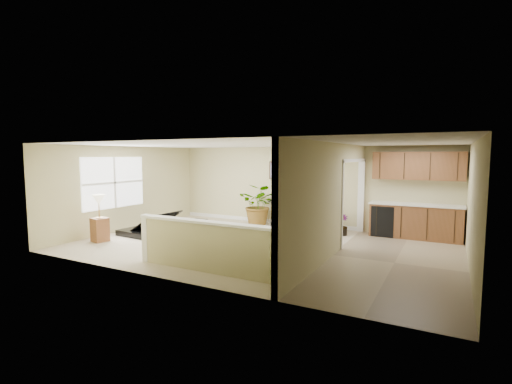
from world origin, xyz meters
The scene contains 20 objects.
floor centered at (0.00, 0.00, 0.00)m, with size 9.00×9.00×0.00m, color beige.
back_wall centered at (0.00, 3.00, 1.25)m, with size 9.00×0.04×2.50m, color #C0B783.
front_wall centered at (0.00, -3.00, 1.25)m, with size 9.00×0.04×2.50m, color #C0B783.
left_wall centered at (-4.50, 0.00, 1.25)m, with size 0.04×6.00×2.50m, color #C0B783.
right_wall centered at (4.50, 0.00, 1.25)m, with size 0.04×6.00×2.50m, color #C0B783.
ceiling centered at (0.00, 0.00, 2.50)m, with size 9.00×6.00×0.04m, color silver.
kitchen_vinyl centered at (3.15, 0.00, 0.00)m, with size 2.70×6.00×0.01m, color tan.
interior_partition centered at (1.80, 0.25, 1.22)m, with size 0.18×5.99×2.50m.
pony_half_wall centered at (0.08, -2.30, 0.52)m, with size 3.42×0.22×1.00m.
left_window centered at (-4.49, -0.50, 1.45)m, with size 0.05×2.15×1.45m, color white.
wall_art_left centered at (-0.95, 2.97, 1.75)m, with size 0.48×0.04×0.58m.
wall_mirror centered at (0.30, 2.97, 1.80)m, with size 0.55×0.04×0.55m.
kitchen_cabinets centered at (3.19, 2.73, 0.87)m, with size 2.36×0.65×2.33m.
piano centered at (-3.33, -0.10, 0.61)m, with size 1.87×1.95×1.45m.
piano_bench centered at (-1.89, -0.15, 0.25)m, with size 0.38×0.75×0.50m, color black.
loveseat centered at (0.56, 2.21, 0.32)m, with size 1.66×1.18×0.83m.
accent_table centered at (-0.76, 2.62, 0.51)m, with size 0.55×0.55×0.80m.
palm_plant centered at (-1.31, 2.48, 0.65)m, with size 1.22×1.07×1.32m.
small_plant centered at (1.45, 2.19, 0.25)m, with size 0.33×0.33×0.58m.
lamp_stand centered at (-3.89, -1.53, 0.52)m, with size 0.43×0.43×1.23m.
Camera 1 is at (4.13, -7.98, 2.22)m, focal length 26.00 mm.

